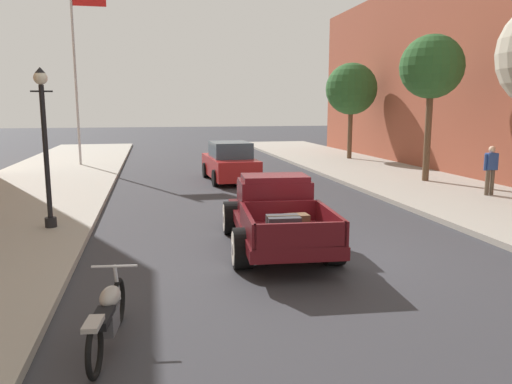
# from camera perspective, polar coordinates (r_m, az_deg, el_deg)

# --- Properties ---
(ground_plane) EXTENTS (140.00, 140.00, 0.00)m
(ground_plane) POSITION_cam_1_polar(r_m,az_deg,el_deg) (10.50, 5.15, -7.31)
(ground_plane) COLOR #333338
(hotrod_truck_maroon) EXTENTS (2.43, 5.03, 1.58)m
(hotrod_truck_maroon) POSITION_cam_1_polar(r_m,az_deg,el_deg) (11.12, 2.18, -2.29)
(hotrod_truck_maroon) COLOR #510F14
(hotrod_truck_maroon) RESTS_ON ground
(motorcycle_parked) EXTENTS (0.62, 2.11, 0.93)m
(motorcycle_parked) POSITION_cam_1_polar(r_m,az_deg,el_deg) (6.80, -16.71, -13.43)
(motorcycle_parked) COLOR black
(motorcycle_parked) RESTS_ON ground
(car_background_red) EXTENTS (2.01, 4.37, 1.65)m
(car_background_red) POSITION_cam_1_polar(r_m,az_deg,el_deg) (20.79, -3.03, 3.36)
(car_background_red) COLOR #AD1E1E
(car_background_red) RESTS_ON ground
(pedestrian_sidewalk_right) EXTENTS (0.53, 0.22, 1.65)m
(pedestrian_sidewalk_right) POSITION_cam_1_polar(r_m,az_deg,el_deg) (18.31, 25.40, 2.57)
(pedestrian_sidewalk_right) COLOR brown
(pedestrian_sidewalk_right) RESTS_ON sidewalk_right
(street_lamp_near) EXTENTS (0.50, 0.32, 3.85)m
(street_lamp_near) POSITION_cam_1_polar(r_m,az_deg,el_deg) (12.96, -23.14, 5.93)
(street_lamp_near) COLOR black
(street_lamp_near) RESTS_ON sidewalk_left
(flagpole) EXTENTS (1.74, 0.16, 9.16)m
(flagpole) POSITION_cam_1_polar(r_m,az_deg,el_deg) (27.18, -19.72, 14.89)
(flagpole) COLOR #B2B2B7
(flagpole) RESTS_ON sidewalk_left
(street_tree_second) EXTENTS (2.46, 2.46, 5.70)m
(street_tree_second) POSITION_cam_1_polar(r_m,az_deg,el_deg) (20.96, 19.56, 13.32)
(street_tree_second) COLOR brown
(street_tree_second) RESTS_ON sidewalk_right
(street_tree_third) EXTENTS (2.90, 2.90, 5.39)m
(street_tree_third) POSITION_cam_1_polar(r_m,az_deg,el_deg) (29.09, 10.92, 11.54)
(street_tree_third) COLOR brown
(street_tree_third) RESTS_ON sidewalk_right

